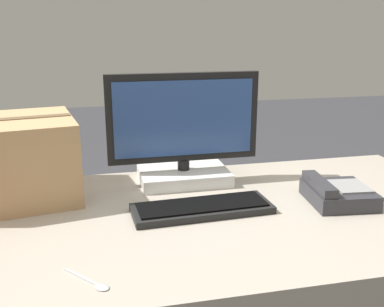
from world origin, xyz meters
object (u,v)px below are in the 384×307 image
(spoon, at_px, (94,283))
(cardboard_box, at_px, (16,159))
(monitor, at_px, (183,140))
(desk_phone, at_px, (337,193))
(keyboard, at_px, (202,208))

(spoon, bearing_deg, cardboard_box, 161.28)
(monitor, xyz_separation_m, spoon, (-0.34, -0.63, -0.16))
(desk_phone, height_order, spoon, desk_phone)
(monitor, height_order, cardboard_box, monitor)
(cardboard_box, bearing_deg, desk_phone, -14.87)
(keyboard, distance_m, spoon, 0.48)
(keyboard, bearing_deg, spoon, -137.66)
(monitor, bearing_deg, desk_phone, -34.40)
(desk_phone, xyz_separation_m, spoon, (-0.79, -0.32, -0.03))
(keyboard, bearing_deg, monitor, 87.15)
(keyboard, bearing_deg, desk_phone, -5.31)
(spoon, bearing_deg, desk_phone, 71.45)
(cardboard_box, bearing_deg, keyboard, -23.71)
(desk_phone, bearing_deg, spoon, -152.14)
(monitor, bearing_deg, keyboard, -90.16)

